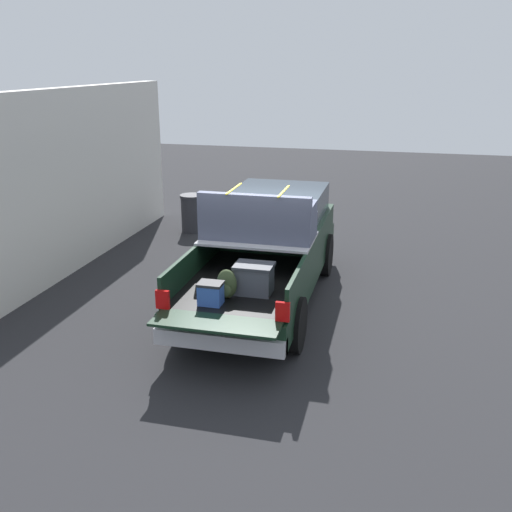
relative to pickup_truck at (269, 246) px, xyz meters
The scene contains 4 objects.
ground_plane 1.05m from the pickup_truck, behind, with size 40.00×40.00×0.00m, color #262628.
pickup_truck is the anchor object (origin of this frame).
building_facade 4.62m from the pickup_truck, 81.88° to the left, with size 9.03×0.36×3.78m, color silver.
trash_can 4.81m from the pickup_truck, 37.72° to the left, with size 0.60×0.60×0.98m.
Camera 1 is at (-9.71, -2.27, 4.27)m, focal length 40.46 mm.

